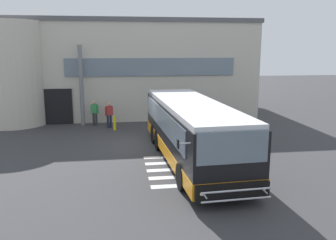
% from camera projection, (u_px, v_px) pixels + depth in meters
% --- Properties ---
extents(ground_plane, '(80.00, 90.00, 0.02)m').
position_uv_depth(ground_plane, '(144.00, 144.00, 18.91)').
color(ground_plane, '#353538').
rests_on(ground_plane, ground).
extents(bay_paint_stripes, '(4.40, 3.96, 0.01)m').
position_uv_depth(bay_paint_stripes, '(198.00, 168.00, 15.11)').
color(bay_paint_stripes, silver).
rests_on(bay_paint_stripes, ground).
extents(terminal_building, '(19.39, 13.80, 7.10)m').
position_uv_depth(terminal_building, '(125.00, 67.00, 29.31)').
color(terminal_building, beige).
rests_on(terminal_building, ground).
extents(entry_support_column, '(0.28, 0.28, 5.28)m').
position_uv_depth(entry_support_column, '(81.00, 86.00, 23.12)').
color(entry_support_column, slate).
rests_on(entry_support_column, ground).
extents(bus_main_foreground, '(3.12, 10.87, 2.70)m').
position_uv_depth(bus_main_foreground, '(191.00, 132.00, 15.98)').
color(bus_main_foreground, black).
rests_on(bus_main_foreground, ground).
extents(passenger_near_column, '(0.54, 0.48, 1.68)m').
position_uv_depth(passenger_near_column, '(95.00, 111.00, 23.34)').
color(passenger_near_column, '#2D2D33').
rests_on(passenger_near_column, ground).
extents(passenger_by_doorway, '(0.52, 0.38, 1.68)m').
position_uv_depth(passenger_by_doorway, '(109.00, 114.00, 22.66)').
color(passenger_by_doorway, '#1E2338').
rests_on(passenger_by_doorway, ground).
extents(safety_bollard_yellow, '(0.18, 0.18, 0.90)m').
position_uv_depth(safety_bollard_yellow, '(115.00, 123.00, 22.10)').
color(safety_bollard_yellow, yellow).
rests_on(safety_bollard_yellow, ground).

